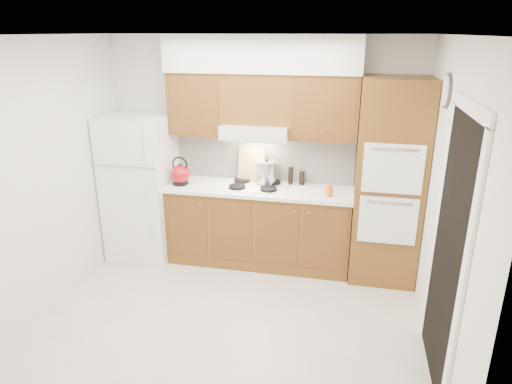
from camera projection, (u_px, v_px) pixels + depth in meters
floor at (232, 317)px, 4.43m from camera, size 3.60×3.60×0.00m
ceiling at (226, 35)px, 3.56m from camera, size 3.60×3.60×0.00m
wall_back at (262, 150)px, 5.38m from camera, size 3.60×0.02×2.60m
wall_left at (47, 178)px, 4.35m from camera, size 0.02×3.00×2.60m
wall_right at (446, 207)px, 3.64m from camera, size 0.02×3.00×2.60m
fridge at (142, 187)px, 5.47m from camera, size 0.75×0.72×1.72m
base_cabinets at (259, 226)px, 5.38m from camera, size 2.11×0.60×0.90m
countertop at (259, 189)px, 5.21m from camera, size 2.13×0.62×0.04m
backsplash at (264, 157)px, 5.39m from camera, size 2.11×0.03×0.56m
oven_cabinet at (388, 183)px, 4.86m from camera, size 0.70×0.65×2.20m
upper_cab_left at (198, 103)px, 5.18m from camera, size 0.63×0.33×0.70m
upper_cab_right at (325, 108)px, 4.90m from camera, size 0.73×0.33×0.70m
range_hood at (256, 131)px, 5.08m from camera, size 0.75×0.45×0.15m
upper_cab_over_hood at (257, 99)px, 5.02m from camera, size 0.75×0.33×0.55m
soffit at (262, 54)px, 4.84m from camera, size 2.13×0.36×0.40m
cooktop at (255, 186)px, 5.23m from camera, size 0.74×0.50×0.01m
doorway at (448, 255)px, 3.41m from camera, size 0.02×0.90×2.10m
wall_clock at (447, 91)px, 3.87m from camera, size 0.02×0.30×0.30m
kettle at (180, 175)px, 5.27m from camera, size 0.30×0.30×0.22m
cutting_board at (251, 166)px, 5.34m from camera, size 0.32×0.13×0.41m
stock_pot at (267, 172)px, 5.27m from camera, size 0.27×0.27×0.24m
condiment_a at (291, 176)px, 5.29m from camera, size 0.07×0.07×0.21m
condiment_b at (302, 178)px, 5.27m from camera, size 0.06×0.06×0.16m
condiment_c at (302, 178)px, 5.30m from camera, size 0.07×0.07×0.15m
orange_near at (329, 193)px, 4.92m from camera, size 0.09×0.09×0.08m
orange_far at (329, 189)px, 5.04m from camera, size 0.11×0.11×0.09m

